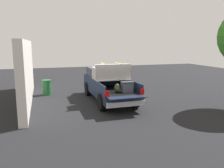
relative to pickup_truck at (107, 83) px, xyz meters
The scene contains 4 objects.
ground_plane 1.03m from the pickup_truck, behind, with size 40.00×40.00×0.00m, color black.
pickup_truck is the anchor object (origin of this frame).
building_facade 4.64m from the pickup_truck, 77.87° to the left, with size 9.04×0.36×3.48m, color silver.
trash_can 4.18m from the pickup_truck, 54.95° to the left, with size 0.60×0.60×0.98m.
Camera 1 is at (-12.31, 3.67, 3.29)m, focal length 36.33 mm.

